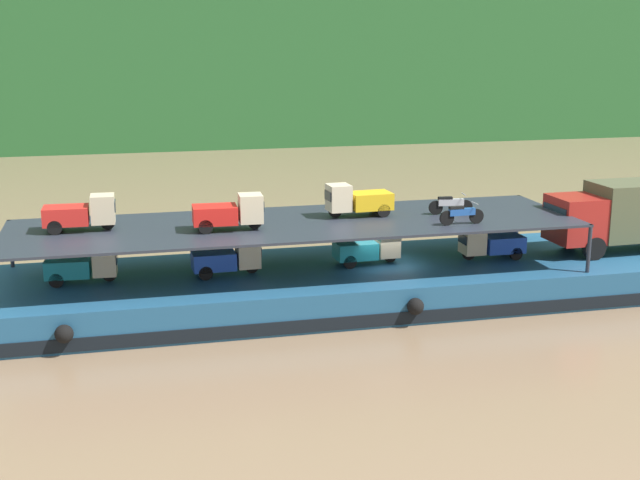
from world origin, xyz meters
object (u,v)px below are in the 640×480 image
at_px(mini_truck_lower_stern, 83,265).
at_px(mini_truck_upper_stern, 81,213).
at_px(cargo_barge, 385,281).
at_px(covered_lorry, 628,214).
at_px(motorcycle_upper_port, 461,214).
at_px(mini_truck_lower_fore, 490,243).
at_px(mini_truck_upper_mid, 229,213).
at_px(mini_truck_lower_aft, 227,258).
at_px(mini_truck_upper_fore, 358,200).
at_px(mini_truck_lower_mid, 368,248).
at_px(motorcycle_upper_centre, 450,204).

distance_m(mini_truck_lower_stern, mini_truck_upper_stern, 2.03).
relative_size(cargo_barge, covered_lorry, 4.08).
bearing_deg(covered_lorry, motorcycle_upper_port, -169.80).
relative_size(covered_lorry, mini_truck_upper_stern, 2.86).
xyz_separation_m(cargo_barge, mini_truck_upper_stern, (-12.24, 0.53, 3.44)).
xyz_separation_m(mini_truck_lower_fore, mini_truck_upper_mid, (-11.31, -0.49, 2.00)).
relative_size(mini_truck_lower_aft, mini_truck_lower_fore, 1.01).
bearing_deg(cargo_barge, mini_truck_upper_fore, 150.63).
distance_m(covered_lorry, mini_truck_upper_fore, 12.26).
height_order(covered_lorry, mini_truck_lower_mid, covered_lorry).
distance_m(cargo_barge, mini_truck_upper_stern, 12.72).
height_order(mini_truck_lower_stern, mini_truck_upper_fore, mini_truck_upper_fore).
height_order(mini_truck_lower_fore, motorcycle_upper_port, motorcycle_upper_port).
xyz_separation_m(covered_lorry, mini_truck_lower_aft, (-17.79, 0.35, -1.00)).
bearing_deg(covered_lorry, cargo_barge, 177.96).
xyz_separation_m(mini_truck_lower_stern, mini_truck_upper_stern, (0.05, 0.34, 2.00)).
relative_size(covered_lorry, motorcycle_upper_centre, 4.16).
relative_size(mini_truck_lower_stern, mini_truck_lower_aft, 1.01).
bearing_deg(cargo_barge, mini_truck_upper_stern, 177.50).
distance_m(covered_lorry, mini_truck_upper_mid, 17.78).
height_order(cargo_barge, mini_truck_lower_fore, mini_truck_lower_fore).
height_order(mini_truck_lower_fore, mini_truck_upper_fore, mini_truck_upper_fore).
height_order(covered_lorry, mini_truck_lower_aft, covered_lorry).
xyz_separation_m(mini_truck_upper_stern, motorcycle_upper_port, (14.78, -2.47, -0.26)).
height_order(cargo_barge, covered_lorry, covered_lorry).
relative_size(cargo_barge, mini_truck_upper_mid, 11.60).
bearing_deg(mini_truck_upper_stern, mini_truck_lower_stern, -97.99).
xyz_separation_m(covered_lorry, mini_truck_upper_mid, (-17.75, -0.29, 1.00)).
xyz_separation_m(cargo_barge, mini_truck_lower_aft, (-6.66, -0.05, 1.44)).
bearing_deg(mini_truck_lower_mid, motorcycle_upper_port, -33.63).
bearing_deg(mini_truck_upper_stern, mini_truck_upper_mid, -12.23).
distance_m(mini_truck_lower_mid, motorcycle_upper_centre, 3.96).
bearing_deg(mini_truck_lower_mid, mini_truck_lower_fore, -4.30).
bearing_deg(covered_lorry, mini_truck_upper_stern, 177.72).
height_order(cargo_barge, motorcycle_upper_port, motorcycle_upper_port).
height_order(mini_truck_lower_aft, mini_truck_lower_mid, same).
bearing_deg(motorcycle_upper_centre, mini_truck_lower_mid, 176.98).
bearing_deg(cargo_barge, mini_truck_lower_aft, -179.59).
height_order(cargo_barge, mini_truck_lower_stern, mini_truck_lower_stern).
bearing_deg(mini_truck_upper_mid, motorcycle_upper_centre, 4.25).
height_order(covered_lorry, mini_truck_upper_mid, mini_truck_upper_mid).
bearing_deg(motorcycle_upper_port, mini_truck_upper_stern, 170.50).
distance_m(covered_lorry, mini_truck_lower_fore, 6.51).
bearing_deg(motorcycle_upper_centre, mini_truck_lower_fore, -6.76).
bearing_deg(mini_truck_upper_stern, mini_truck_upper_fore, 0.30).
bearing_deg(mini_truck_upper_mid, motorcycle_upper_port, -7.80).
height_order(covered_lorry, motorcycle_upper_centre, covered_lorry).
bearing_deg(mini_truck_lower_mid, motorcycle_upper_centre, -3.02).
height_order(covered_lorry, motorcycle_upper_port, covered_lorry).
xyz_separation_m(mini_truck_upper_fore, motorcycle_upper_port, (3.60, -2.53, -0.26)).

